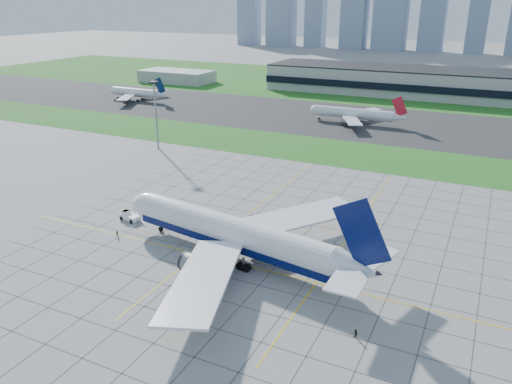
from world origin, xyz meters
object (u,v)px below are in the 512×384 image
Objects in this scene: crew_near at (117,234)px; crew_far at (355,334)px; distant_jet_1 at (355,113)px; airliner at (234,234)px; pushback_tug at (129,216)px; light_mast at (155,107)px; distant_jet_0 at (137,93)px.

crew_near is 63.52m from crew_far.
crew_near is at bearing -97.51° from distant_jet_1.
airliner is at bearing -85.30° from distant_jet_1.
airliner is 7.92× the size of pushback_tug.
light_mast is at bearing 42.15° from crew_near.
airliner is 30.92m from crew_near.
pushback_tug reaches higher than crew_near.
crew_near is (-30.35, -3.34, -4.88)m from airliner.
crew_near is at bearing -53.09° from distant_jet_0.
crew_near is 144.31m from distant_jet_1.
distant_jet_1 is at bearing -0.73° from distant_jet_0.
distant_jet_0 reaches higher than pushback_tug.
crew_far is 232.50m from distant_jet_0.
light_mast reaches higher than crew_far.
light_mast is at bearing 145.76° from airliner.
pushback_tug is 0.19× the size of distant_jet_1.
distant_jet_0 is at bearing 179.27° from distant_jet_1.
pushback_tug is 4.93× the size of crew_far.
distant_jet_1 is at bearing 103.99° from airliner.
pushback_tug is at bearing 179.60° from airliner.
crew_near is (37.67, -67.94, -15.36)m from light_mast.
light_mast is at bearing 129.24° from pushback_tug.
distant_jet_1 is (-43.30, 156.06, 3.64)m from crew_far.
airliner is 36.11m from crew_far.
distant_jet_1 is (-11.48, 139.68, -1.21)m from airliner.
distant_jet_0 is (-108.65, 144.66, 3.67)m from crew_near.
airliner is 40.54× the size of crew_near.
distant_jet_1 is (56.53, 75.09, -11.69)m from light_mast.
pushback_tug is 9.93m from crew_near.
airliner is at bearing -174.75° from crew_far.
light_mast is 3.06× the size of pushback_tug.
distant_jet_0 is at bearing 50.05° from crew_near.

